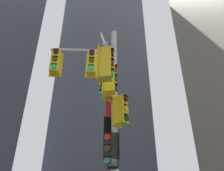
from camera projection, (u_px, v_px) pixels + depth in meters
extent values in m
cube|color=#4C5460|center=(103.00, 93.00, 37.65)|extent=(14.02, 14.02, 35.47)
cylinder|color=#B2B2B5|center=(114.00, 118.00, 7.37)|extent=(0.23, 0.23, 7.86)
cylinder|color=#B2B2B5|center=(83.00, 51.00, 8.64)|extent=(2.59, 0.23, 0.13)
cylinder|color=#B2B2B5|center=(110.00, 64.00, 7.10)|extent=(0.45, 2.23, 0.13)
cube|color=yellow|center=(92.00, 66.00, 8.55)|extent=(0.48, 0.05, 1.14)
cube|color=yellow|center=(92.00, 63.00, 8.38)|extent=(0.35, 0.35, 1.00)
cylinder|color=#360605|center=(92.00, 53.00, 8.37)|extent=(0.20, 0.07, 0.20)
cube|color=black|center=(92.00, 50.00, 8.42)|extent=(0.22, 0.08, 0.02)
cylinder|color=#3C2C06|center=(91.00, 60.00, 8.21)|extent=(0.20, 0.07, 0.20)
cube|color=black|center=(92.00, 57.00, 8.26)|extent=(0.22, 0.08, 0.02)
cylinder|color=#19C672|center=(91.00, 68.00, 8.04)|extent=(0.20, 0.07, 0.20)
cube|color=black|center=(91.00, 65.00, 8.09)|extent=(0.22, 0.08, 0.02)
cube|color=yellow|center=(56.00, 64.00, 8.48)|extent=(0.48, 0.05, 1.14)
cube|color=yellow|center=(56.00, 62.00, 8.32)|extent=(0.35, 0.35, 1.00)
cylinder|color=#360605|center=(56.00, 52.00, 8.30)|extent=(0.20, 0.07, 0.20)
cube|color=black|center=(56.00, 49.00, 8.35)|extent=(0.22, 0.08, 0.02)
cylinder|color=#3C2C06|center=(55.00, 59.00, 8.14)|extent=(0.20, 0.07, 0.20)
cube|color=black|center=(55.00, 56.00, 8.19)|extent=(0.22, 0.08, 0.02)
cylinder|color=#19C672|center=(54.00, 67.00, 7.98)|extent=(0.20, 0.07, 0.20)
cube|color=black|center=(54.00, 64.00, 8.03)|extent=(0.22, 0.08, 0.02)
cube|color=yellow|center=(104.00, 79.00, 6.85)|extent=(0.10, 0.48, 1.14)
cube|color=yellow|center=(110.00, 79.00, 6.83)|extent=(0.39, 0.39, 1.00)
cylinder|color=red|center=(116.00, 69.00, 6.97)|extent=(0.09, 0.21, 0.20)
cube|color=black|center=(116.00, 66.00, 7.02)|extent=(0.10, 0.23, 0.02)
cylinder|color=#3C2C06|center=(116.00, 79.00, 6.80)|extent=(0.09, 0.21, 0.20)
cube|color=black|center=(116.00, 75.00, 6.86)|extent=(0.10, 0.23, 0.02)
cylinder|color=#06311C|center=(116.00, 88.00, 6.64)|extent=(0.09, 0.21, 0.20)
cube|color=black|center=(116.00, 85.00, 6.70)|extent=(0.10, 0.23, 0.02)
cube|color=gold|center=(99.00, 65.00, 6.06)|extent=(0.10, 0.48, 1.14)
cube|color=gold|center=(106.00, 64.00, 6.04)|extent=(0.39, 0.39, 1.00)
cylinder|color=#360605|center=(113.00, 54.00, 6.18)|extent=(0.09, 0.21, 0.20)
cube|color=black|center=(113.00, 50.00, 6.23)|extent=(0.10, 0.23, 0.02)
cylinder|color=#3C2C06|center=(113.00, 64.00, 6.02)|extent=(0.09, 0.21, 0.20)
cube|color=black|center=(113.00, 60.00, 6.07)|extent=(0.10, 0.23, 0.02)
cylinder|color=#19C672|center=(113.00, 74.00, 5.86)|extent=(0.09, 0.21, 0.20)
cube|color=black|center=(113.00, 70.00, 5.91)|extent=(0.10, 0.23, 0.02)
cube|color=black|center=(113.00, 150.00, 6.75)|extent=(0.44, 0.25, 1.14)
cube|color=black|center=(110.00, 149.00, 6.60)|extent=(0.46, 0.46, 1.00)
cylinder|color=red|center=(107.00, 137.00, 6.60)|extent=(0.21, 0.15, 0.20)
cube|color=black|center=(107.00, 133.00, 6.66)|extent=(0.23, 0.17, 0.02)
cylinder|color=#3C2C06|center=(107.00, 148.00, 6.44)|extent=(0.21, 0.15, 0.20)
cube|color=black|center=(107.00, 144.00, 6.49)|extent=(0.23, 0.17, 0.02)
cylinder|color=#06311C|center=(107.00, 160.00, 6.28)|extent=(0.21, 0.15, 0.20)
cube|color=black|center=(107.00, 156.00, 6.33)|extent=(0.23, 0.17, 0.02)
cube|color=yellow|center=(111.00, 86.00, 7.94)|extent=(0.11, 0.48, 1.14)
cube|color=yellow|center=(106.00, 85.00, 7.91)|extent=(0.39, 0.39, 1.00)
cylinder|color=#360605|center=(101.00, 77.00, 8.04)|extent=(0.09, 0.21, 0.20)
cube|color=black|center=(101.00, 74.00, 8.10)|extent=(0.11, 0.23, 0.02)
cylinder|color=#3C2C06|center=(101.00, 85.00, 7.88)|extent=(0.09, 0.21, 0.20)
cube|color=black|center=(101.00, 82.00, 7.94)|extent=(0.11, 0.23, 0.02)
cylinder|color=#19C672|center=(101.00, 93.00, 7.72)|extent=(0.09, 0.21, 0.20)
cube|color=black|center=(101.00, 90.00, 7.77)|extent=(0.11, 0.23, 0.02)
cube|color=yellow|center=(117.00, 111.00, 7.41)|extent=(0.33, 0.39, 1.14)
cube|color=yellow|center=(122.00, 110.00, 7.31)|extent=(0.48, 0.48, 1.00)
cylinder|color=#360605|center=(126.00, 99.00, 7.36)|extent=(0.17, 0.19, 0.20)
cube|color=black|center=(126.00, 96.00, 7.41)|extent=(0.20, 0.22, 0.02)
cylinder|color=yellow|center=(126.00, 108.00, 7.20)|extent=(0.17, 0.19, 0.20)
cube|color=black|center=(126.00, 105.00, 7.25)|extent=(0.20, 0.22, 0.02)
cylinder|color=#06311C|center=(127.00, 118.00, 7.04)|extent=(0.17, 0.19, 0.20)
cube|color=black|center=(127.00, 115.00, 7.09)|extent=(0.20, 0.22, 0.02)
cube|color=white|center=(106.00, 47.00, 8.92)|extent=(0.39, 1.62, 0.28)
cube|color=#19479E|center=(106.00, 47.00, 8.92)|extent=(0.38, 1.58, 0.24)
cube|color=red|center=(114.00, 111.00, 7.72)|extent=(0.64, 0.03, 0.80)
cube|color=white|center=(114.00, 111.00, 7.72)|extent=(0.60, 0.02, 0.76)
cube|color=black|center=(111.00, 127.00, 7.40)|extent=(0.52, 0.33, 0.72)
cube|color=white|center=(111.00, 127.00, 7.40)|extent=(0.48, 0.31, 0.68)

